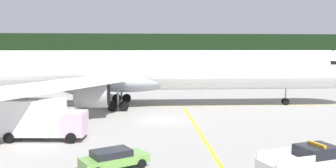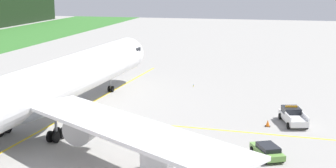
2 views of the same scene
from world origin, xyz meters
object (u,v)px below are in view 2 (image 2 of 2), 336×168
at_px(catering_truck, 167,155).
at_px(apron_cone, 268,123).
at_px(ops_pickup_truck, 293,116).
at_px(staff_car, 267,150).
at_px(airliner, 39,90).

height_order(catering_truck, apron_cone, catering_truck).
xyz_separation_m(ops_pickup_truck, apron_cone, (-1.90, 2.82, -0.53)).
height_order(catering_truck, staff_car, catering_truck).
xyz_separation_m(staff_car, apron_cone, (10.16, 0.28, -0.32)).
xyz_separation_m(ops_pickup_truck, catering_truck, (-18.30, 10.90, 0.94)).
bearing_deg(catering_truck, apron_cone, -26.23).
distance_m(staff_car, apron_cone, 10.17).
xyz_separation_m(ops_pickup_truck, staff_car, (-12.06, 2.55, -0.20)).
distance_m(airliner, staff_car, 25.65).
xyz_separation_m(catering_truck, apron_cone, (16.40, -8.08, -1.46)).
bearing_deg(catering_truck, airliner, 61.90).
bearing_deg(ops_pickup_truck, staff_car, 168.07).
distance_m(airliner, catering_truck, 19.29).
bearing_deg(airliner, catering_truck, -118.10).
bearing_deg(catering_truck, staff_car, -53.23).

